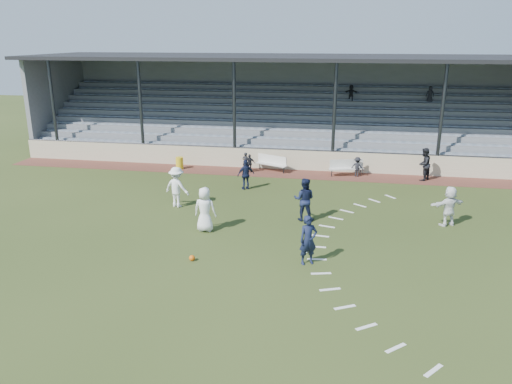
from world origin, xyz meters
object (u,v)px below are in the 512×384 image
trash_bin (180,163)px  player_navy_lead (308,240)px  bench_right (346,166)px  player_white_lead (205,209)px  football (192,258)px  bench_left (272,162)px  official (424,164)px

trash_bin → player_navy_lead: size_ratio=0.40×
bench_right → player_white_lead: size_ratio=1.07×
football → player_navy_lead: bearing=7.2°
bench_left → football: (-0.97, -12.99, -0.48)m
bench_right → player_white_lead: player_white_lead is taller
football → player_navy_lead: size_ratio=0.12×
football → player_navy_lead: 4.25m
bench_left → official: bearing=21.0°
bench_right → football: size_ratio=9.44×
bench_left → trash_bin: (-5.63, -0.51, -0.20)m
bench_left → player_white_lead: (-1.29, -10.06, 0.36)m
bench_left → official: size_ratio=1.08×
bench_right → player_navy_lead: (-1.25, -12.20, 0.32)m
trash_bin → player_white_lead: player_white_lead is taller
bench_left → player_white_lead: bearing=-73.3°
trash_bin → player_white_lead: bearing=-65.6°
trash_bin → official: bearing=0.2°
bench_right → trash_bin: 10.06m
player_navy_lead → trash_bin: bearing=99.3°
football → player_white_lead: size_ratio=0.11×
trash_bin → player_navy_lead: bearing=-53.6°
football → official: (9.65, 12.52, 0.84)m
bench_right → player_white_lead: 11.34m
official → trash_bin: bearing=-54.8°
trash_bin → bench_left: bearing=5.2°
official → bench_right: bearing=-57.6°
player_white_lead → player_navy_lead: player_white_lead is taller
bench_left → trash_bin: bearing=-150.7°
bench_right → trash_bin: bearing=163.7°
player_white_lead → player_navy_lead: bearing=153.5°
trash_bin → football: 13.32m
trash_bin → football: bearing=-69.5°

